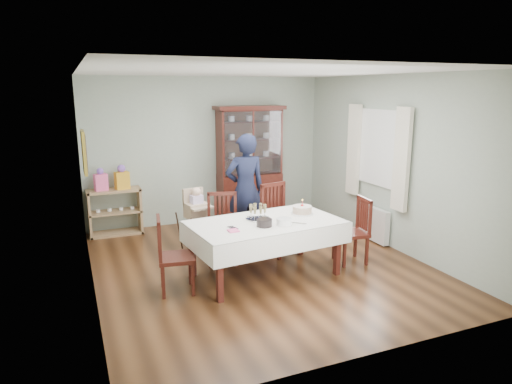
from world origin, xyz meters
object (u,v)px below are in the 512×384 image
dining_table (265,248)px  high_chair (197,226)px  birthday_cake (302,210)px  chair_end_right (351,243)px  gift_bag_orange (122,178)px  gift_bag_pink (101,181)px  china_cabinet (250,162)px  champagne_tray (258,215)px  chair_far_right (280,233)px  sideboard (115,212)px  woman (245,189)px  chair_far_left (223,242)px  chair_end_left (175,270)px

dining_table → high_chair: size_ratio=2.09×
high_chair → birthday_cake: bearing=-54.8°
chair_end_right → gift_bag_orange: (-2.89, 2.66, 0.70)m
chair_end_right → gift_bag_pink: (-3.23, 2.66, 0.69)m
china_cabinet → champagne_tray: bearing=-109.4°
dining_table → gift_bag_pink: gift_bag_pink is taller
china_cabinet → high_chair: (-1.40, -1.30, -0.73)m
chair_far_right → high_chair: bearing=138.3°
chair_end_right → gift_bag_orange: 3.99m
gift_bag_orange → gift_bag_pink: bearing=180.0°
chair_end_right → sideboard: bearing=-124.1°
china_cabinet → chair_far_right: (-0.26, -1.93, -0.80)m
woman → chair_end_right: bearing=130.2°
sideboard → china_cabinet: bearing=-0.5°
chair_end_right → champagne_tray: bearing=-89.2°
china_cabinet → woman: china_cabinet is taller
chair_end_right → gift_bag_orange: gift_bag_orange is taller
chair_end_right → gift_bag_pink: size_ratio=2.45×
china_cabinet → chair_far_left: china_cabinet is taller
chair_end_right → woman: (-1.11, 1.40, 0.61)m
china_cabinet → birthday_cake: size_ratio=7.00×
chair_end_right → gift_bag_orange: bearing=-125.3°
chair_far_left → woman: (0.62, 0.68, 0.60)m
chair_far_left → gift_bag_pink: size_ratio=2.59×
chair_end_left → dining_table: bearing=-79.2°
sideboard → gift_bag_pink: bearing=-174.2°
dining_table → chair_far_left: (-0.37, 0.69, -0.09)m
woman → gift_bag_pink: bearing=-29.1°
chair_end_right → high_chair: 2.37m
woman → chair_far_left: bearing=49.5°
sideboard → gift_bag_pink: 0.61m
sideboard → chair_far_right: bearing=-41.0°
chair_far_left → chair_end_right: bearing=-5.4°
china_cabinet → chair_end_left: bearing=-127.7°
sideboard → gift_bag_pink: gift_bag_pink is taller
champagne_tray → sideboard: bearing=122.8°
woman → birthday_cake: (0.38, -1.22, -0.08)m
chair_far_left → gift_bag_orange: (-1.16, 1.94, 0.69)m
woman → champagne_tray: (-0.30, -1.24, -0.07)m
china_cabinet → chair_far_left: 2.42m
sideboard → birthday_cake: bearing=-47.4°
high_chair → sideboard: bearing=119.3°
champagne_tray → woman: bearing=76.4°
high_chair → chair_far_right: bearing=-39.1°
champagne_tray → gift_bag_pink: 3.09m
gift_bag_pink → chair_far_right: bearing=-38.4°
sideboard → chair_end_left: size_ratio=0.93×
champagne_tray → dining_table: bearing=-66.8°
chair_far_right → chair_end_right: chair_far_right is taller
high_chair → woman: bearing=-7.4°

